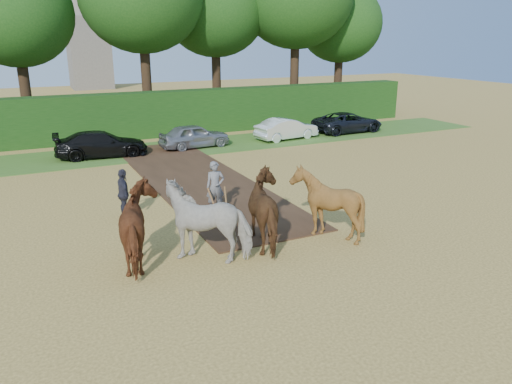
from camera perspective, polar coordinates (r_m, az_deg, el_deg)
name	(u,v)px	position (r m, az deg, el deg)	size (l,w,h in m)	color
ground	(223,234)	(17.30, -3.81, -4.83)	(120.00, 120.00, 0.00)	gold
earth_strip	(196,179)	(24.01, -6.87, 1.52)	(4.50, 17.00, 0.05)	#472D1C
grass_verge	(132,153)	(30.19, -14.02, 4.37)	(50.00, 5.00, 0.03)	#38601E
hedgerow	(115,117)	(34.27, -15.86, 8.26)	(46.00, 1.60, 3.00)	#14380F
spectator_far	(124,194)	(19.15, -14.89, -0.19)	(1.10, 0.46, 1.88)	#242430
plough_team	(240,214)	(15.75, -1.85, -2.48)	(8.10, 5.64, 2.38)	brown
parked_cars	(163,139)	(30.37, -10.60, 6.03)	(36.17, 2.65, 1.49)	silver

